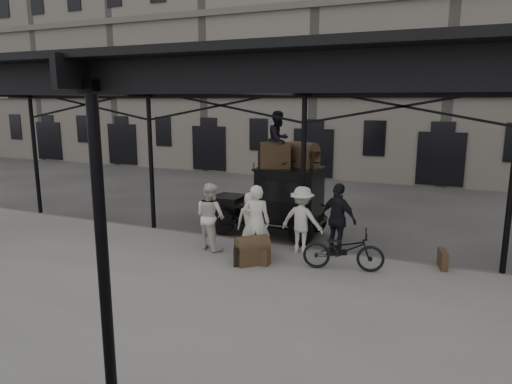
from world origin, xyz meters
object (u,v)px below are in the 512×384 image
Objects in this scene: taxi at (280,198)px; steamer_trunk_roof_near at (275,157)px; bicycle at (343,250)px; steamer_trunk_platform at (252,252)px; porter_official at (338,219)px; porter_left at (256,223)px.

taxi is 4.07× the size of steamer_trunk_roof_near.
steamer_trunk_platform is at bearing 90.12° from bicycle.
taxi reaches higher than porter_official.
steamer_trunk_platform is (-1.80, -1.55, -0.66)m from porter_official.
taxi is 3.18m from steamer_trunk_platform.
taxi is at bearing -101.12° from porter_left.
steamer_trunk_roof_near is at bearing -108.07° from taxi.
porter_official is at bearing -51.54° from steamer_trunk_roof_near.
steamer_trunk_roof_near reaches higher than porter_left.
taxi is 1.33m from steamer_trunk_roof_near.
steamer_trunk_roof_near is (-0.08, -0.25, 1.31)m from taxi.
steamer_trunk_roof_near is 1.10× the size of steamer_trunk_platform.
porter_left is 2.18× the size of steamer_trunk_roof_near.
taxi is at bearing -9.75° from porter_official.
steamer_trunk_roof_near reaches higher than steamer_trunk_platform.
porter_left is at bearing 58.65° from porter_official.
porter_left is at bearing -82.52° from taxi.
steamer_trunk_roof_near is (-2.27, 1.26, 1.40)m from porter_official.
taxi is at bearing 49.33° from steamer_trunk_roof_near.
bicycle reaches higher than steamer_trunk_platform.
steamer_trunk_roof_near is at bearing -98.58° from porter_left.
porter_left is 2.88m from steamer_trunk_roof_near.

